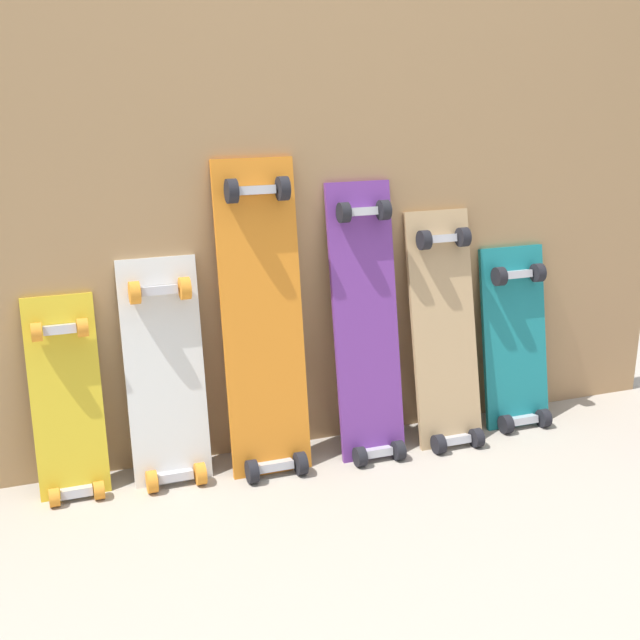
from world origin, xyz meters
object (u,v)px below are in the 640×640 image
(skateboard_natural, at_px, (445,340))
(skateboard_teal, at_px, (516,347))
(skateboard_yellow, at_px, (68,410))
(skateboard_purple, at_px, (367,333))
(skateboard_white, at_px, (166,383))
(skateboard_orange, at_px, (264,330))

(skateboard_natural, relative_size, skateboard_teal, 1.21)
(skateboard_yellow, distance_m, skateboard_teal, 1.42)
(skateboard_yellow, height_order, skateboard_purple, skateboard_purple)
(skateboard_white, bearing_deg, skateboard_natural, -1.99)
(skateboard_natural, bearing_deg, skateboard_orange, 178.91)
(skateboard_white, relative_size, skateboard_natural, 0.89)
(skateboard_white, distance_m, skateboard_teal, 1.15)
(skateboard_orange, height_order, skateboard_teal, skateboard_orange)
(skateboard_white, bearing_deg, skateboard_orange, -3.83)
(skateboard_yellow, xyz_separation_m, skateboard_natural, (1.14, -0.04, 0.08))
(skateboard_purple, distance_m, skateboard_teal, 0.56)
(skateboard_natural, height_order, skateboard_teal, skateboard_natural)
(skateboard_orange, relative_size, skateboard_purple, 1.08)
(skateboard_white, xyz_separation_m, skateboard_teal, (1.15, -0.00, -0.03))
(skateboard_white, xyz_separation_m, skateboard_natural, (0.87, -0.03, 0.04))
(skateboard_white, relative_size, skateboard_purple, 0.79)
(skateboard_orange, bearing_deg, skateboard_natural, -1.09)
(skateboard_purple, relative_size, skateboard_teal, 1.36)
(skateboard_white, xyz_separation_m, skateboard_orange, (0.28, -0.02, 0.13))
(skateboard_purple, relative_size, skateboard_natural, 1.13)
(skateboard_teal, bearing_deg, skateboard_yellow, 179.67)
(skateboard_yellow, distance_m, skateboard_orange, 0.59)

